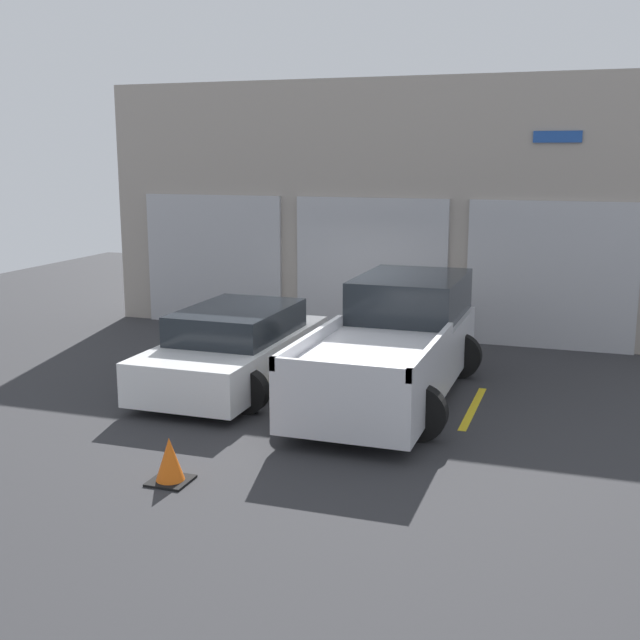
% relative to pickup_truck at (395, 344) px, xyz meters
% --- Properties ---
extents(ground_plane, '(28.00, 28.00, 0.00)m').
position_rel_pickup_truck_xyz_m(ground_plane, '(-1.32, 1.08, -0.82)').
color(ground_plane, '#2D2D30').
extents(shophouse_building, '(12.52, 0.68, 5.34)m').
position_rel_pickup_truck_xyz_m(shophouse_building, '(-1.33, 4.36, 1.78)').
color(shophouse_building, '#9E9389').
rests_on(shophouse_building, ground).
extents(pickup_truck, '(2.42, 5.32, 1.78)m').
position_rel_pickup_truck_xyz_m(pickup_truck, '(0.00, 0.00, 0.00)').
color(pickup_truck, silver).
rests_on(pickup_truck, ground).
extents(sedan_white, '(2.26, 4.28, 1.30)m').
position_rel_pickup_truck_xyz_m(sedan_white, '(-2.65, -0.31, -0.21)').
color(sedan_white, white).
rests_on(sedan_white, ground).
extents(parking_stripe_far_left, '(0.12, 2.20, 0.01)m').
position_rel_pickup_truck_xyz_m(parking_stripe_far_left, '(-3.97, -0.33, -0.82)').
color(parking_stripe_far_left, gold).
rests_on(parking_stripe_far_left, ground).
extents(parking_stripe_left, '(0.12, 2.20, 0.01)m').
position_rel_pickup_truck_xyz_m(parking_stripe_left, '(-1.32, -0.33, -0.82)').
color(parking_stripe_left, gold).
rests_on(parking_stripe_left, ground).
extents(parking_stripe_centre, '(0.12, 2.20, 0.01)m').
position_rel_pickup_truck_xyz_m(parking_stripe_centre, '(1.32, -0.33, -0.82)').
color(parking_stripe_centre, gold).
rests_on(parking_stripe_centre, ground).
extents(traffic_cone, '(0.47, 0.47, 0.55)m').
position_rel_pickup_truck_xyz_m(traffic_cone, '(-1.65, -4.33, -0.57)').
color(traffic_cone, black).
rests_on(traffic_cone, ground).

